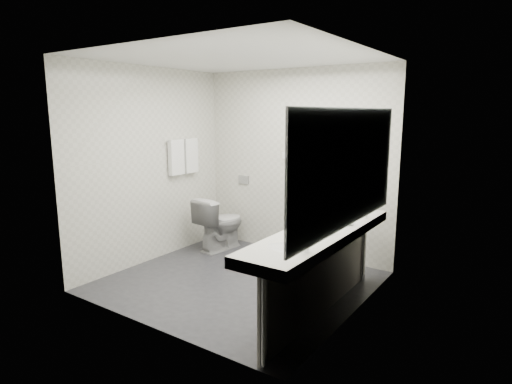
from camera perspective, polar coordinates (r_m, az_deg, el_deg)
The scene contains 30 objects.
floor at distance 5.05m, azimuth -2.42°, elevation -11.88°, with size 2.80×2.80×0.00m, color #2A2A2F.
ceiling at distance 4.69m, azimuth -2.67°, elevation 17.58°, with size 2.80×2.80×0.00m, color silver.
wall_back at distance 5.79m, azimuth 5.22°, elevation 3.85°, with size 2.80×2.80×0.00m, color beige.
wall_front at distance 3.77m, azimuth -14.50°, elevation -0.16°, with size 2.80×2.80×0.00m, color beige.
wall_left at distance 5.66m, azimuth -13.98°, elevation 3.41°, with size 2.60×2.60×0.00m, color beige.
wall_right at distance 4.04m, azimuth 13.56°, elevation 0.59°, with size 2.60×2.60×0.00m, color beige.
vanity_counter at distance 4.06m, azimuth 8.63°, elevation -5.68°, with size 0.55×2.20×0.10m, color silver.
vanity_panel at distance 4.19m, azimuth 8.78°, elevation -11.31°, with size 0.03×2.15×0.75m, color gray.
vanity_post_near at distance 3.35m, azimuth 1.15°, elevation -17.09°, with size 0.06×0.06×0.75m, color silver.
vanity_post_far at distance 5.09m, azimuth 14.23°, elevation -7.52°, with size 0.06×0.06×0.75m, color silver.
mirror at distance 3.83m, azimuth 12.41°, elevation 3.13°, with size 0.02×2.20×1.05m, color #B2BCC6.
basin_near at distance 3.50m, azimuth 3.95°, elevation -7.67°, with size 0.40×0.31×0.05m, color white.
basin_far at distance 4.63m, azimuth 12.16°, elevation -3.32°, with size 0.40×0.31×0.05m, color white.
faucet_near at distance 3.39m, azimuth 6.84°, elevation -6.78°, with size 0.04×0.04×0.15m, color silver.
faucet_far at distance 4.54m, azimuth 14.48°, elevation -2.52°, with size 0.04×0.04×0.15m, color silver.
soap_bottle_a at distance 4.09m, azimuth 9.64°, elevation -4.20°, with size 0.04×0.04×0.09m, color beige.
soap_bottle_c at distance 3.92m, azimuth 10.25°, elevation -4.77°, with size 0.04×0.04×0.11m, color beige.
glass_left at distance 4.24m, azimuth 12.53°, elevation -3.58°, with size 0.07×0.07×0.12m, color silver.
toilet at distance 6.08m, azimuth -4.81°, elevation -4.16°, with size 0.43×0.75×0.76m, color white.
flush_plate at distance 6.28m, azimuth -1.68°, elevation 1.66°, with size 0.18×0.02×0.12m, color #B2B5BA.
pedal_bin at distance 5.62m, azimuth 5.17°, elevation -7.84°, with size 0.22×0.22×0.31m, color #B2B5BA.
bin_lid at distance 5.58m, azimuth 5.20°, elevation -6.28°, with size 0.22×0.22×0.01m, color #B2B5BA.
towel_rail at distance 5.97m, azimuth -9.83°, elevation 6.84°, with size 0.02×0.02×0.62m, color silver.
towel_near at distance 5.88m, azimuth -10.64°, elevation 4.60°, with size 0.07×0.24×0.48m, color white.
towel_far at distance 6.08m, azimuth -8.77°, elevation 4.86°, with size 0.07×0.24×0.48m, color white.
dryer_cradle at distance 5.62m, azimuth 7.35°, elevation 6.16°, with size 0.10×0.04×0.14m, color gray.
dryer_barrel at distance 5.56m, azimuth 7.03°, elevation 6.43°, with size 0.08×0.08×0.14m, color gray.
dryer_cord at distance 5.64m, azimuth 7.22°, elevation 3.62°, with size 0.02×0.02×0.35m, color black.
switch_plate_a at distance 5.84m, azimuth 3.89°, elevation 4.92°, with size 0.09×0.02×0.09m, color white.
switch_plate_b at distance 5.52m, azimuth 10.18°, elevation 4.44°, with size 0.09×0.02×0.09m, color white.
Camera 1 is at (2.80, -3.72, 1.94)m, focal length 29.84 mm.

